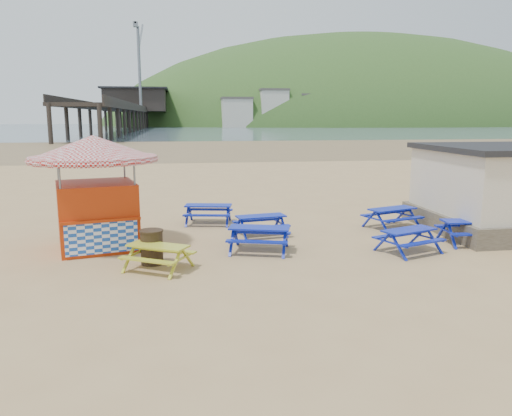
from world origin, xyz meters
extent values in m
plane|color=tan|center=(0.00, 0.00, 0.00)|extent=(400.00, 400.00, 0.00)
plane|color=olive|center=(0.00, 55.00, 0.00)|extent=(400.00, 400.00, 0.00)
plane|color=#485B68|center=(0.00, 170.00, 0.01)|extent=(400.00, 400.00, 0.00)
cube|color=#161C9E|center=(-1.28, 3.76, 0.74)|extent=(1.92, 1.03, 0.05)
cube|color=#161C9E|center=(-1.16, 4.35, 0.45)|extent=(1.83, 0.59, 0.05)
cube|color=#161C9E|center=(-1.39, 3.16, 0.45)|extent=(1.83, 0.59, 0.05)
cube|color=#161C9E|center=(0.45, 1.49, 0.70)|extent=(1.82, 0.96, 0.05)
cube|color=#161C9E|center=(0.35, 2.06, 0.43)|extent=(1.75, 0.53, 0.05)
cube|color=#161C9E|center=(0.55, 0.92, 0.43)|extent=(1.75, 0.53, 0.05)
cube|color=#161C9E|center=(5.56, 1.89, 0.75)|extent=(1.99, 1.29, 0.05)
cube|color=#161C9E|center=(5.36, 2.47, 0.46)|extent=(1.84, 0.85, 0.05)
cube|color=#161C9E|center=(5.76, 1.30, 0.46)|extent=(1.84, 0.85, 0.05)
cube|color=#161C9E|center=(0.06, -0.62, 0.76)|extent=(2.01, 1.24, 0.05)
cube|color=#161C9E|center=(0.24, -0.02, 0.47)|extent=(1.88, 0.79, 0.05)
cube|color=#161C9E|center=(-0.12, -1.22, 0.47)|extent=(1.88, 0.79, 0.05)
cube|color=#161C9E|center=(4.65, -1.43, 0.72)|extent=(1.89, 1.27, 0.05)
cube|color=#161C9E|center=(4.44, -0.88, 0.44)|extent=(1.74, 0.85, 0.05)
cube|color=#161C9E|center=(4.85, -1.98, 0.44)|extent=(1.74, 0.85, 0.05)
cube|color=#161C9E|center=(7.20, -0.71, 0.76)|extent=(1.95, 0.91, 0.05)
cube|color=#161C9E|center=(7.25, -0.08, 0.47)|extent=(1.90, 0.44, 0.05)
cube|color=#161C9E|center=(7.14, -1.33, 0.47)|extent=(1.90, 0.44, 0.05)
cube|color=#A9951B|center=(-3.01, -2.07, 0.68)|extent=(1.79, 1.42, 0.05)
cube|color=#A9951B|center=(-2.72, -1.58, 0.42)|extent=(1.58, 1.05, 0.05)
cube|color=#A9951B|center=(-3.29, -2.56, 0.42)|extent=(1.58, 1.05, 0.05)
cube|color=#B12D09|center=(-5.01, 0.65, 1.06)|extent=(2.83, 2.83, 2.13)
cube|color=#B12D09|center=(-4.72, -0.54, 1.12)|extent=(2.30, 0.66, 0.09)
cube|color=#194CB2|center=(-4.73, -0.51, 0.59)|extent=(2.08, 0.55, 0.96)
cone|color=silver|center=(-5.01, 0.65, 3.24)|extent=(4.89, 4.89, 0.74)
cylinder|color=silver|center=(-5.01, 0.65, 2.87)|extent=(4.76, 4.76, 0.19)
cylinder|color=#342616|center=(-3.21, -1.47, 0.48)|extent=(0.64, 0.64, 0.97)
cylinder|color=#342616|center=(-3.21, -1.47, 0.98)|extent=(0.68, 0.68, 0.05)
cube|color=black|center=(-18.00, 175.00, 6.00)|extent=(9.00, 220.00, 0.60)
cube|color=black|center=(-18.00, 186.00, 10.00)|extent=(22.00, 30.00, 8.00)
cube|color=black|center=(-18.00, 186.00, 14.30)|extent=(24.00, 32.00, 0.60)
cylinder|color=slate|center=(-15.00, 164.00, 20.00)|extent=(1.00, 1.00, 28.00)
cube|color=slate|center=(-15.00, 178.00, 33.00)|extent=(0.60, 25.63, 12.38)
ellipsoid|color=#2D4C1E|center=(90.00, 230.00, -10.00)|extent=(264.00, 144.00, 108.00)
camera|label=1|loc=(-2.35, -15.63, 4.20)|focal=35.00mm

